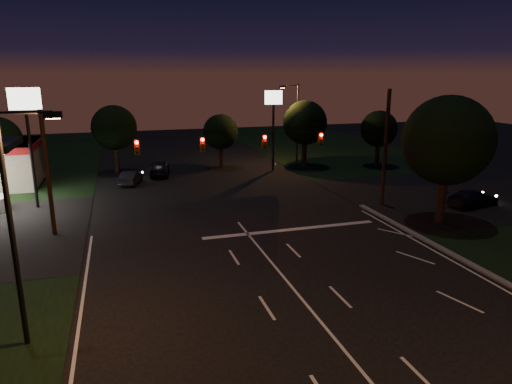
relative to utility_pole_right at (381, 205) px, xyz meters
name	(u,v)px	position (x,y,z in m)	size (l,w,h in m)	color
ground	(323,324)	(-12.00, -15.00, 0.00)	(140.00, 140.00, 0.00)	black
cross_street_right	(457,194)	(8.00, 1.00, 0.00)	(20.00, 16.00, 0.02)	black
stop_bar	(291,229)	(-9.00, -3.50, 0.01)	(12.00, 0.50, 0.01)	silver
utility_pole_right	(381,205)	(0.00, 0.00, 0.00)	(0.30, 0.30, 9.00)	black
utility_pole_left	(55,235)	(-24.00, 0.00, 0.00)	(0.28, 0.28, 8.00)	black
signal_span	(234,142)	(-12.00, -0.04, 5.50)	(24.00, 0.40, 1.56)	black
pole_sign_left_near	(27,117)	(-26.00, 7.00, 6.98)	(2.20, 0.30, 9.10)	black
pole_sign_right	(273,112)	(-4.00, 15.00, 6.24)	(1.80, 0.30, 8.40)	black
street_light_left	(17,213)	(-23.24, -13.00, 5.24)	(2.20, 0.35, 9.00)	black
street_light_right_far	(295,119)	(-0.76, 17.00, 5.24)	(2.20, 0.35, 9.00)	black
tree_right_near	(446,141)	(1.53, -4.83, 5.68)	(6.00, 6.00, 8.76)	black
tree_far_b	(114,128)	(-19.98, 19.13, 4.61)	(4.60, 4.60, 6.98)	black
tree_far_c	(221,132)	(-8.98, 18.10, 3.90)	(3.80, 3.80, 5.86)	black
tree_far_d	(305,123)	(0.02, 16.13, 4.83)	(4.80, 4.80, 7.30)	black
tree_far_e	(379,129)	(8.02, 14.11, 4.11)	(4.00, 4.00, 6.18)	black
car_oncoming_a	(160,168)	(-15.86, 15.96, 0.78)	(1.84, 4.56, 1.55)	black
car_oncoming_b	(131,177)	(-18.79, 12.94, 0.64)	(1.36, 3.89, 1.28)	black
car_cross	(473,198)	(6.64, -2.36, 0.66)	(1.85, 4.54, 1.32)	black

